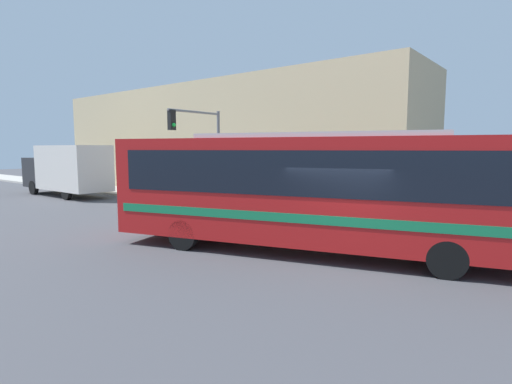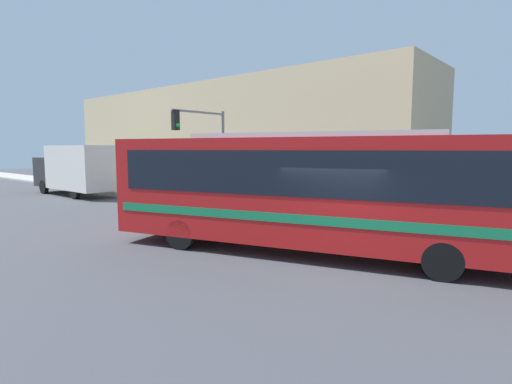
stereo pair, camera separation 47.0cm
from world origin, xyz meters
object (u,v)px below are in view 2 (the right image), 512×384
object	(u,v)px
pedestrian_mid_block	(278,187)
city_bus	(314,186)
delivery_truck	(76,169)
parking_meter	(240,188)
pedestrian_near_corner	(171,181)
traffic_light_pole	(206,140)
fire_hydrant	(289,203)

from	to	relation	value
pedestrian_mid_block	city_bus	bearing A→B (deg)	-135.42
delivery_truck	parking_meter	world-z (taller)	delivery_truck
city_bus	pedestrian_near_corner	size ratio (longest dim) A/B	7.05
delivery_truck	parking_meter	bearing A→B (deg)	-78.35
traffic_light_pole	fire_hydrant	bearing A→B (deg)	-76.19
traffic_light_pole	pedestrian_near_corner	xyz separation A→B (m)	(1.62, 4.86, -2.38)
fire_hydrant	pedestrian_near_corner	xyz separation A→B (m)	(0.57, 9.11, 0.48)
traffic_light_pole	pedestrian_near_corner	world-z (taller)	traffic_light_pole
city_bus	parking_meter	xyz separation A→B (m)	(4.82, 7.27, -0.89)
delivery_truck	pedestrian_mid_block	bearing A→B (deg)	-75.77
traffic_light_pole	pedestrian_near_corner	distance (m)	5.64
delivery_truck	traffic_light_pole	xyz separation A→B (m)	(1.42, -10.64, 1.70)
city_bus	traffic_light_pole	xyz separation A→B (m)	(3.78, 8.59, 1.47)
city_bus	pedestrian_near_corner	world-z (taller)	city_bus
city_bus	pedestrian_mid_block	world-z (taller)	city_bus
fire_hydrant	pedestrian_near_corner	size ratio (longest dim) A/B	0.47
fire_hydrant	traffic_light_pole	world-z (taller)	traffic_light_pole
city_bus	traffic_light_pole	size ratio (longest dim) A/B	2.60
pedestrian_near_corner	pedestrian_mid_block	xyz separation A→B (m)	(0.39, -7.75, 0.07)
delivery_truck	pedestrian_near_corner	world-z (taller)	delivery_truck
city_bus	pedestrian_near_corner	distance (m)	14.52
traffic_light_pole	parking_meter	xyz separation A→B (m)	(1.04, -1.32, -2.37)
fire_hydrant	pedestrian_mid_block	xyz separation A→B (m)	(0.97, 1.36, 0.55)
city_bus	pedestrian_near_corner	bearing A→B (deg)	51.64
delivery_truck	pedestrian_near_corner	bearing A→B (deg)	-62.28
pedestrian_mid_block	traffic_light_pole	bearing A→B (deg)	124.81
parking_meter	pedestrian_mid_block	size ratio (longest dim) A/B	0.71
city_bus	pedestrian_mid_block	distance (m)	8.17
city_bus	pedestrian_mid_block	size ratio (longest dim) A/B	6.57
delivery_truck	pedestrian_near_corner	xyz separation A→B (m)	(3.04, -5.78, -0.68)
parking_meter	pedestrian_near_corner	xyz separation A→B (m)	(0.57, 6.18, -0.01)
delivery_truck	pedestrian_mid_block	world-z (taller)	delivery_truck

